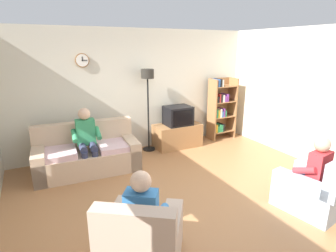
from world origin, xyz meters
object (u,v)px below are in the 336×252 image
at_px(tv, 178,116).
at_px(couch, 87,155).
at_px(bookshelf, 220,108).
at_px(armchair_near_window, 143,242).
at_px(person_in_right_armchair, 312,169).
at_px(floor_lamp, 148,88).
at_px(armchair_near_bookshelf, 315,191).
at_px(tv_stand, 177,135).
at_px(person_in_left_armchair, 144,212).
at_px(person_on_couch, 87,138).

bearing_deg(tv, couch, -170.94).
distance_m(tv, bookshelf, 1.29).
relative_size(armchair_near_window, person_in_right_armchair, 1.05).
distance_m(couch, floor_lamp, 1.93).
bearing_deg(armchair_near_bookshelf, tv_stand, 99.32).
bearing_deg(couch, tv, 9.06).
bearing_deg(person_in_right_armchair, armchair_near_bookshelf, -80.67).
bearing_deg(floor_lamp, tv, -10.05).
height_order(armchair_near_bookshelf, person_in_left_armchair, person_in_left_armchair).
distance_m(armchair_near_window, person_on_couch, 2.63).
relative_size(floor_lamp, armchair_near_window, 1.57).
relative_size(person_on_couch, person_in_right_armchair, 1.11).
relative_size(couch, person_in_left_armchair, 1.74).
height_order(bookshelf, floor_lamp, floor_lamp).
height_order(tv_stand, armchair_near_bookshelf, armchair_near_bookshelf).
bearing_deg(floor_lamp, person_on_couch, -158.61).
bearing_deg(person_in_right_armchair, bookshelf, 76.37).
height_order(armchair_near_window, person_in_left_armchair, person_in_left_armchair).
relative_size(couch, floor_lamp, 1.06).
height_order(floor_lamp, person_on_couch, floor_lamp).
distance_m(tv_stand, armchair_near_bookshelf, 3.26).
distance_m(floor_lamp, person_in_right_armchair, 3.55).
bearing_deg(bookshelf, armchair_near_window, -137.30).
bearing_deg(person_on_couch, person_in_right_armchair, -44.47).
height_order(bookshelf, person_in_left_armchair, bookshelf).
distance_m(tv, floor_lamp, 0.98).
height_order(couch, armchair_near_window, same).
relative_size(couch, person_on_couch, 1.57).
xyz_separation_m(floor_lamp, armchair_near_window, (-1.43, -3.18, -1.16)).
xyz_separation_m(tv, armchair_near_bookshelf, (0.53, -3.19, -0.48)).
bearing_deg(person_on_couch, tv, 11.85).
bearing_deg(tv_stand, bookshelf, 3.03).
xyz_separation_m(bookshelf, person_in_left_armchair, (-3.36, -3.07, -0.19)).
bearing_deg(armchair_near_window, couch, 91.19).
height_order(couch, bookshelf, bookshelf).
xyz_separation_m(bookshelf, armchair_near_bookshelf, (-0.76, -3.28, -0.50)).
distance_m(floor_lamp, armchair_near_bookshelf, 3.72).
relative_size(tv_stand, person_in_right_armchair, 0.98).
bearing_deg(person_on_couch, couch, 89.98).
distance_m(bookshelf, person_in_left_armchair, 4.56).
bearing_deg(tv, tv_stand, 90.00).
distance_m(couch, armchair_near_bookshelf, 3.92).
height_order(armchair_near_bookshelf, person_in_right_armchair, person_in_right_armchair).
bearing_deg(floor_lamp, person_in_right_armchair, -69.44).
relative_size(tv, person_on_couch, 0.48).
relative_size(couch, tv, 3.25).
xyz_separation_m(tv_stand, bookshelf, (1.29, 0.07, 0.52)).
distance_m(bookshelf, person_in_right_armchair, 3.29).
height_order(couch, armchair_near_bookshelf, same).
distance_m(couch, person_in_left_armchair, 2.65).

